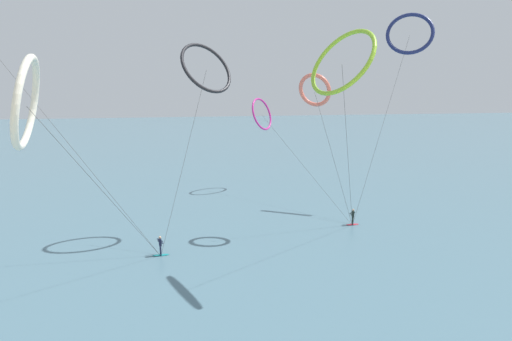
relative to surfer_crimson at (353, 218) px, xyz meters
The scene contains 9 objects.
sea_water 74.25m from the surfer_crimson, 99.75° to the left, with size 400.00×200.00×0.08m, color slate.
surfer_crimson is the anchor object (origin of this frame).
surfer_teal 19.53m from the surfer_crimson, 168.40° to the right, with size 1.40×0.62×1.70m.
kite_navy 22.25m from the surfer_crimson, 36.24° to the left, with size 12.01×9.11×22.50m.
kite_charcoal 20.79m from the surfer_crimson, behind, with size 7.67×7.76×17.99m.
kite_coral 13.73m from the surfer_crimson, behind, with size 6.43×3.30×15.28m.
kite_lime 18.40m from the surfer_crimson, 122.63° to the right, with size 8.39×12.33×17.97m.
kite_ivory 30.59m from the surfer_crimson, 155.60° to the right, with size 7.59×10.46×15.69m.
kite_magenta 20.76m from the surfer_crimson, 108.26° to the left, with size 7.95×19.75×12.70m.
Camera 1 is at (-4.87, -0.52, 13.68)m, focal length 27.54 mm.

